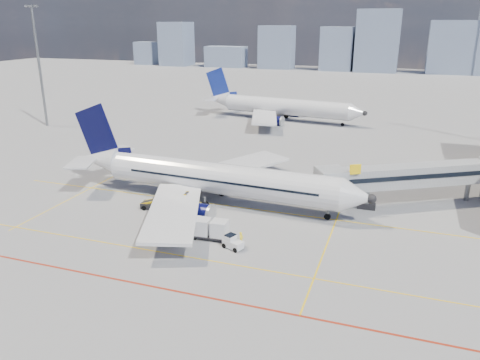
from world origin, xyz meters
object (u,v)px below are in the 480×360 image
object	(u,v)px
cargo_dolly	(211,229)
ramp_worker	(241,239)
baggage_tug	(232,242)
belt_loader	(160,204)
main_aircraft	(208,178)
second_aircraft	(279,106)

from	to	relation	value
cargo_dolly	ramp_worker	xyz separation A→B (m)	(3.64, -0.63, -0.38)
baggage_tug	ramp_worker	xyz separation A→B (m)	(0.70, 0.71, 0.11)
belt_loader	ramp_worker	bearing A→B (deg)	-32.95
cargo_dolly	belt_loader	distance (m)	10.74
main_aircraft	belt_loader	size ratio (longest dim) A/B	6.64
ramp_worker	cargo_dolly	bearing A→B (deg)	91.64
baggage_tug	cargo_dolly	distance (m)	3.27
main_aircraft	second_aircraft	size ratio (longest dim) A/B	1.02
ramp_worker	belt_loader	bearing A→B (deg)	75.56
main_aircraft	cargo_dolly	xyz separation A→B (m)	(4.53, -10.09, -2.04)
cargo_dolly	belt_loader	bearing A→B (deg)	145.27
belt_loader	cargo_dolly	bearing A→B (deg)	-38.42
baggage_tug	cargo_dolly	size ratio (longest dim) A/B	0.59
cargo_dolly	baggage_tug	bearing A→B (deg)	-27.96
main_aircraft	baggage_tug	distance (m)	13.88
baggage_tug	belt_loader	xyz separation A→B (m)	(-12.10, 6.92, -0.05)
main_aircraft	second_aircraft	distance (m)	54.91
belt_loader	ramp_worker	xyz separation A→B (m)	(12.80, -6.20, 0.15)
main_aircraft	cargo_dolly	distance (m)	11.24
baggage_tug	ramp_worker	size ratio (longest dim) A/B	1.48
cargo_dolly	ramp_worker	bearing A→B (deg)	-13.18
cargo_dolly	ramp_worker	size ratio (longest dim) A/B	2.52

